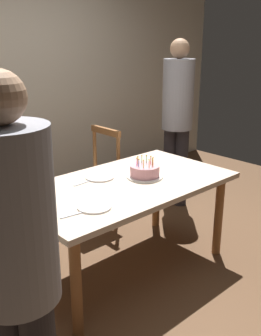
# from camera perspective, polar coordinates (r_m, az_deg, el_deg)

# --- Properties ---
(ground) EXTENTS (6.40, 6.40, 0.00)m
(ground) POSITION_cam_1_polar(r_m,az_deg,el_deg) (3.21, -0.68, -14.44)
(ground) COLOR brown
(back_wall) EXTENTS (6.40, 0.10, 2.60)m
(back_wall) POSITION_cam_1_polar(r_m,az_deg,el_deg) (4.28, -17.93, 11.65)
(back_wall) COLOR beige
(back_wall) RESTS_ON ground
(dining_table) EXTENTS (1.64, 0.92, 0.73)m
(dining_table) POSITION_cam_1_polar(r_m,az_deg,el_deg) (2.91, -0.73, -3.72)
(dining_table) COLOR beige
(dining_table) RESTS_ON ground
(birthday_cake) EXTENTS (0.28, 0.28, 0.16)m
(birthday_cake) POSITION_cam_1_polar(r_m,az_deg,el_deg) (2.96, 2.12, -0.54)
(birthday_cake) COLOR silver
(birthday_cake) RESTS_ON dining_table
(plate_near_celebrant) EXTENTS (0.22, 0.22, 0.01)m
(plate_near_celebrant) POSITION_cam_1_polar(r_m,az_deg,el_deg) (2.46, -5.34, -5.69)
(plate_near_celebrant) COLOR white
(plate_near_celebrant) RESTS_ON dining_table
(plate_far_side) EXTENTS (0.22, 0.22, 0.01)m
(plate_far_side) POSITION_cam_1_polar(r_m,az_deg,el_deg) (2.97, -4.56, -1.34)
(plate_far_side) COLOR white
(plate_far_side) RESTS_ON dining_table
(fork_near_celebrant) EXTENTS (0.18, 0.04, 0.01)m
(fork_near_celebrant) POSITION_cam_1_polar(r_m,az_deg,el_deg) (2.38, -8.35, -6.82)
(fork_near_celebrant) COLOR silver
(fork_near_celebrant) RESTS_ON dining_table
(fork_far_side) EXTENTS (0.18, 0.03, 0.01)m
(fork_far_side) POSITION_cam_1_polar(r_m,az_deg,el_deg) (2.88, -6.93, -2.17)
(fork_far_side) COLOR silver
(fork_far_side) RESTS_ON dining_table
(chair_spindle_back) EXTENTS (0.44, 0.44, 0.95)m
(chair_spindle_back) POSITION_cam_1_polar(r_m,az_deg,el_deg) (3.70, -5.58, -1.93)
(chair_spindle_back) COLOR beige
(chair_spindle_back) RESTS_ON ground
(person_celebrant) EXTENTS (0.32, 0.32, 1.66)m
(person_celebrant) POSITION_cam_1_polar(r_m,az_deg,el_deg) (1.54, -16.50, -13.51)
(person_celebrant) COLOR #262328
(person_celebrant) RESTS_ON ground
(person_guest) EXTENTS (0.32, 0.32, 1.76)m
(person_guest) POSITION_cam_1_polar(r_m,az_deg,el_deg) (4.08, 6.93, 7.92)
(person_guest) COLOR #262328
(person_guest) RESTS_ON ground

